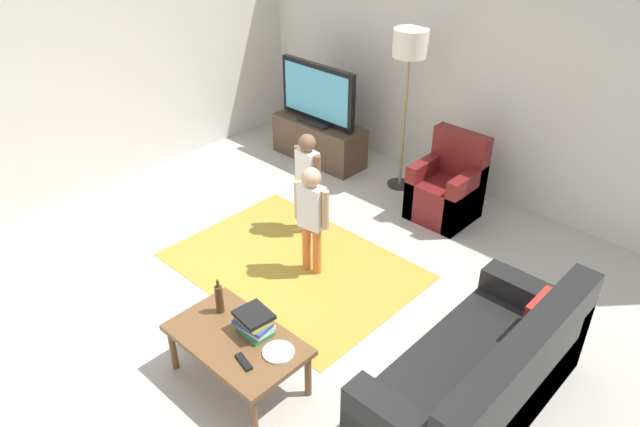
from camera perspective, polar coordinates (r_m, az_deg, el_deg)
name	(u,v)px	position (r m, az deg, el deg)	size (l,w,h in m)	color
ground	(272,305)	(5.18, -4.61, -8.68)	(7.80, 7.80, 0.00)	#B2ADA3
wall_back	(478,69)	(6.64, 14.76, 13.17)	(6.00, 0.12, 2.70)	silver
wall_left	(68,72)	(6.83, -22.87, 12.25)	(0.12, 6.00, 2.70)	silver
area_rug	(293,265)	(5.61, -2.55, -4.95)	(2.20, 1.60, 0.01)	#B28C33
tv_stand	(319,141)	(7.40, -0.11, 6.91)	(1.20, 0.44, 0.50)	#4C3828
tv	(318,94)	(7.15, -0.23, 11.25)	(1.10, 0.28, 0.71)	black
couch	(484,383)	(4.30, 15.35, -15.25)	(0.80, 1.80, 0.86)	black
armchair	(448,190)	(6.34, 12.06, 2.19)	(0.60, 0.60, 0.90)	maroon
floor_lamp	(410,52)	(6.38, 8.53, 14.94)	(0.36, 0.36, 1.78)	#262626
child_near_tv	(307,174)	(5.80, -1.20, 3.75)	(0.35, 0.17, 1.05)	#4C4C59
child_center	(311,211)	(5.19, -0.82, 0.20)	(0.35, 0.17, 1.06)	orange
coffee_table	(237,343)	(4.34, -7.89, -12.08)	(1.00, 0.60, 0.42)	brown
book_stack	(254,322)	(4.28, -6.29, -10.26)	(0.28, 0.24, 0.16)	#388C4C
bottle	(219,299)	(4.45, -9.55, -7.98)	(0.06, 0.06, 0.29)	#4C3319
tv_remote	(244,362)	(4.12, -7.25, -13.81)	(0.17, 0.05, 0.02)	black
plate	(278,352)	(4.16, -3.97, -13.01)	(0.22, 0.22, 0.02)	white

